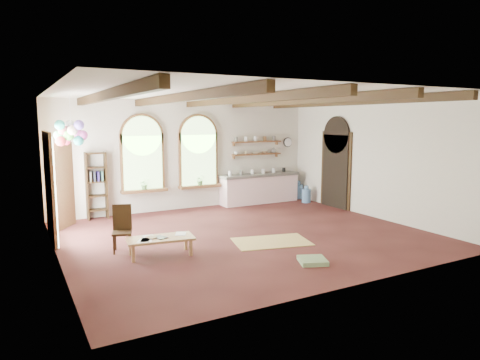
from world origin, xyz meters
TOP-DOWN VIEW (x-y plane):
  - floor at (0.00, 0.00)m, footprint 8.00×8.00m
  - ceiling_beams at (0.00, 0.00)m, footprint 6.20×6.80m
  - window_left at (-1.40, 3.43)m, footprint 1.30×0.28m
  - window_right at (0.30, 3.43)m, footprint 1.30×0.28m
  - left_doorway at (-3.95, 1.80)m, footprint 0.10×1.90m
  - right_doorway at (3.95, 1.50)m, footprint 0.10×1.30m
  - kitchen_counter at (2.30, 3.20)m, footprint 2.68×0.62m
  - wall_shelf_lower at (2.30, 3.38)m, footprint 1.70×0.24m
  - wall_shelf_upper at (2.30, 3.38)m, footprint 1.70×0.24m
  - wall_clock at (3.55, 3.45)m, footprint 0.32×0.04m
  - bookshelf at (-2.70, 3.32)m, footprint 0.53×0.32m
  - coffee_table at (-2.20, -0.53)m, footprint 1.35×0.76m
  - side_chair at (-2.79, 0.09)m, footprint 0.47×0.47m
  - floor_mat at (0.22, -0.78)m, footprint 1.81×1.35m
  - floor_cushion at (0.16, -2.30)m, footprint 0.64×0.64m
  - water_jug_a at (3.65, 2.50)m, footprint 0.29×0.29m
  - water_jug_b at (3.82, 3.20)m, footprint 0.32×0.32m
  - balloon_cluster at (-3.41, 2.15)m, footprint 0.73×0.82m
  - table_book at (-2.43, -0.51)m, footprint 0.23×0.26m
  - tablet at (-2.21, -0.55)m, footprint 0.26×0.32m
  - potted_plant_left at (-1.40, 3.32)m, footprint 0.27×0.23m
  - potted_plant_right at (0.30, 3.32)m, footprint 0.27×0.23m
  - shelf_cup_a at (1.55, 3.38)m, footprint 0.12×0.10m
  - shelf_cup_b at (1.90, 3.38)m, footprint 0.10×0.10m
  - shelf_bowl_a at (2.25, 3.38)m, footprint 0.22×0.22m
  - shelf_bowl_b at (2.60, 3.38)m, footprint 0.20×0.20m
  - shelf_vase at (2.95, 3.38)m, footprint 0.18×0.18m

SIDE VIEW (x-z plane):
  - floor at x=0.00m, z-range 0.00..0.00m
  - floor_mat at x=0.22m, z-range 0.00..0.02m
  - floor_cushion at x=0.16m, z-range 0.00..0.08m
  - water_jug_a at x=3.65m, z-range -0.04..0.52m
  - water_jug_b at x=3.82m, z-range -0.04..0.58m
  - side_chair at x=-2.79m, z-range -0.20..0.75m
  - coffee_table at x=-2.20m, z-range 0.14..0.51m
  - tablet at x=-2.21m, z-range 0.37..0.38m
  - table_book at x=-2.43m, z-range 0.37..0.39m
  - kitchen_counter at x=2.30m, z-range 0.01..0.95m
  - potted_plant_left at x=-1.40m, z-range 0.70..1.00m
  - potted_plant_right at x=0.30m, z-range 0.70..1.00m
  - bookshelf at x=-2.70m, z-range 0.00..1.80m
  - right_doorway at x=3.95m, z-range -0.10..2.30m
  - left_doorway at x=-3.95m, z-range -0.10..2.40m
  - wall_shelf_lower at x=2.30m, z-range 1.53..1.57m
  - shelf_bowl_a at x=2.25m, z-range 1.57..1.62m
  - shelf_bowl_b at x=2.60m, z-range 1.57..1.63m
  - shelf_cup_b at x=1.90m, z-range 1.57..1.66m
  - shelf_cup_a at x=1.55m, z-range 1.57..1.67m
  - window_left at x=-1.40m, z-range 0.53..2.73m
  - window_right at x=0.30m, z-range 0.53..2.73m
  - shelf_vase at x=2.95m, z-range 1.57..1.76m
  - wall_clock at x=3.55m, z-range 1.74..2.06m
  - wall_shelf_upper at x=2.30m, z-range 1.93..1.97m
  - balloon_cluster at x=-3.41m, z-range 1.76..2.91m
  - ceiling_beams at x=0.00m, z-range 3.01..3.19m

